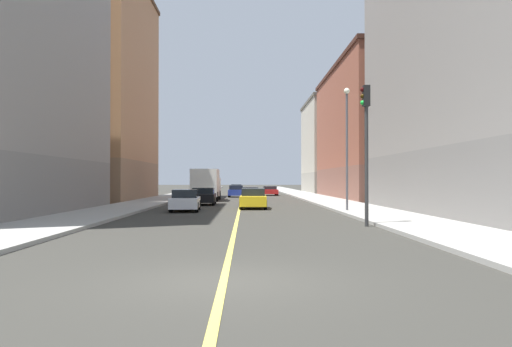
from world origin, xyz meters
name	(u,v)px	position (x,y,z in m)	size (l,w,h in m)	color
ground_plane	(224,281)	(0.00, 0.00, 0.00)	(400.00, 400.00, 0.00)	#33312C
sidewalk_left	(311,196)	(7.97, 49.00, 0.07)	(3.94, 168.00, 0.15)	#9E9B93
sidewalk_right	(173,197)	(-7.97, 49.00, 0.07)	(3.94, 168.00, 0.15)	#9E9B93
lane_center_stripe	(242,197)	(0.00, 49.00, 0.01)	(0.16, 154.00, 0.01)	#E5D14C
building_left_near	(493,58)	(14.44, 18.41, 8.91)	(9.30, 24.25, 17.80)	slate
building_left_mid	(374,133)	(14.44, 45.24, 7.17)	(9.30, 25.68, 14.32)	brown
building_left_far	(336,147)	(14.44, 68.72, 7.10)	(9.30, 17.19, 14.19)	#9D9688
building_right_midblock	(98,91)	(-14.44, 41.48, 11.00)	(9.30, 18.53, 21.97)	#8F6B4F
traffic_light_left_near	(366,135)	(5.59, 11.65, 3.91)	(0.40, 0.32, 6.04)	#2D2D2D
street_lamp_left_near	(347,136)	(6.61, 20.89, 4.64)	(0.36, 0.36, 7.46)	#4C4C51
car_blue	(236,191)	(-0.70, 49.38, 0.67)	(1.83, 3.99, 1.37)	#23389E
car_maroon	(250,193)	(0.89, 42.03, 0.61)	(1.83, 4.57, 1.25)	maroon
car_silver	(236,189)	(-1.03, 67.65, 0.64)	(1.88, 4.09, 1.32)	silver
car_red	(270,191)	(3.51, 55.49, 0.60)	(2.03, 4.43, 1.20)	red
car_black	(203,196)	(-2.97, 30.90, 0.67)	(2.00, 4.03, 1.36)	black
car_white	(185,201)	(-3.42, 22.53, 0.67)	(1.94, 4.38, 1.38)	white
car_yellow	(253,199)	(0.95, 25.32, 0.67)	(1.93, 4.15, 1.40)	gold
box_truck	(206,184)	(-3.39, 39.12, 1.59)	(2.51, 7.47, 3.00)	beige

